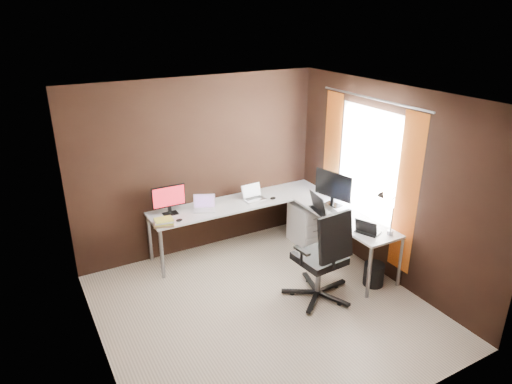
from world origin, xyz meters
TOP-DOWN VIEW (x-y plane):
  - room at (0.34, 0.07)m, footprint 3.60×3.60m
  - desk at (0.84, 1.04)m, footprint 2.65×2.25m
  - drawer_pedestal at (1.43, 1.15)m, footprint 0.42×0.50m
  - monitor_left at (-0.55, 1.59)m, footprint 0.46×0.13m
  - monitor_right at (1.55, 0.74)m, footprint 0.21×0.59m
  - laptop_white at (-0.09, 1.49)m, footprint 0.36×0.32m
  - laptop_silver at (0.69, 1.50)m, footprint 0.32×0.23m
  - laptop_black_big at (1.30, 0.66)m, footprint 0.34×0.43m
  - laptop_black_small at (1.39, -0.15)m, footprint 0.30×0.34m
  - book_stack at (-0.73, 1.30)m, footprint 0.31×0.27m
  - mouse_left at (-0.52, 1.30)m, footprint 0.10×0.08m
  - mouse_corner at (0.93, 1.34)m, footprint 0.10×0.07m
  - desk_lamp at (1.55, -0.25)m, footprint 0.18×0.21m
  - office_chair at (0.73, -0.12)m, footprint 0.67×0.67m
  - wastebasket at (1.50, -0.23)m, footprint 0.26×0.26m

SIDE VIEW (x-z plane):
  - wastebasket at x=1.50m, z-range 0.00..0.30m
  - drawer_pedestal at x=1.43m, z-range 0.00..0.60m
  - office_chair at x=0.73m, z-range -0.25..0.95m
  - desk at x=0.84m, z-range 0.31..1.04m
  - mouse_left at x=-0.52m, z-range 0.73..0.77m
  - mouse_corner at x=0.93m, z-range 0.73..0.77m
  - book_stack at x=-0.73m, z-range 0.73..0.81m
  - laptop_black_small at x=1.39m, z-range 0.68..0.87m
  - laptop_white at x=-0.09m, z-range 0.67..0.88m
  - laptop_silver at x=0.69m, z-range 0.67..0.88m
  - laptop_black_big at x=1.30m, z-range 0.66..0.92m
  - monitor_left at x=-0.55m, z-range 0.76..1.16m
  - monitor_right at x=1.55m, z-range 0.76..1.26m
  - desk_lamp at x=1.55m, z-range 0.80..1.35m
  - room at x=0.34m, z-range 0.03..2.53m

